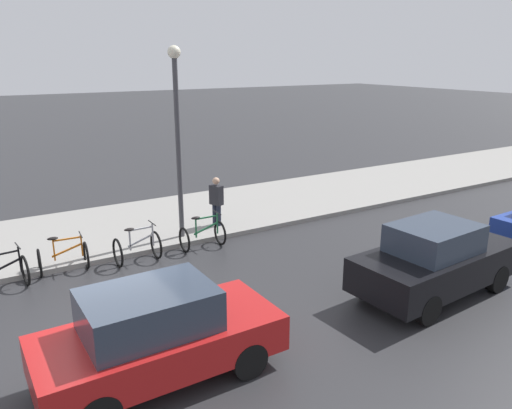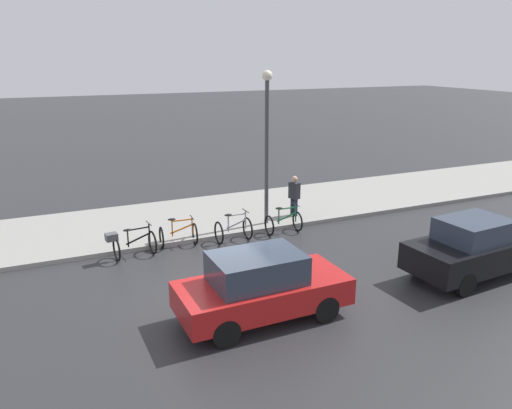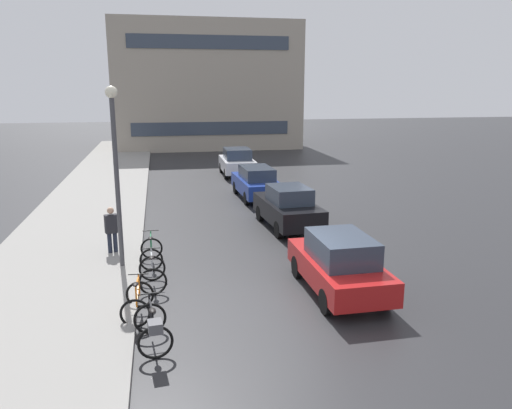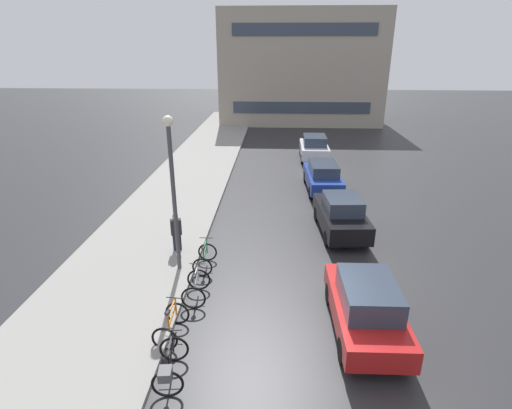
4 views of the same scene
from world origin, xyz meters
name	(u,v)px [view 1 (image 1 of 4)]	position (x,y,z in m)	size (l,w,h in m)	color
ground_plane	(107,337)	(0.00, 0.00, 0.00)	(140.00, 140.00, 0.00)	#28282B
sidewalk_kerb	(323,193)	(-6.00, 10.00, 0.07)	(4.80, 60.00, 0.14)	gray
bicycle_second	(63,258)	(-3.56, -0.09, 0.40)	(0.79, 1.19, 0.96)	black
bicycle_third	(137,248)	(-3.22, 1.69, 0.42)	(0.79, 1.11, 1.02)	black
bicycle_farthest	(203,235)	(-3.26, 3.57, 0.40)	(0.71, 1.15, 0.99)	black
car_red	(157,335)	(1.73, 0.42, 0.81)	(1.80, 4.01, 1.63)	#AD1919
car_black	(435,260)	(1.98, 6.82, 0.82)	(2.01, 4.18, 1.68)	black
pedestrian	(216,200)	(-4.51, 4.64, 0.93)	(0.45, 0.35, 1.66)	#1E2333
streetlamp	(177,125)	(-4.14, 3.32, 3.38)	(0.35, 0.35, 5.46)	#424247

